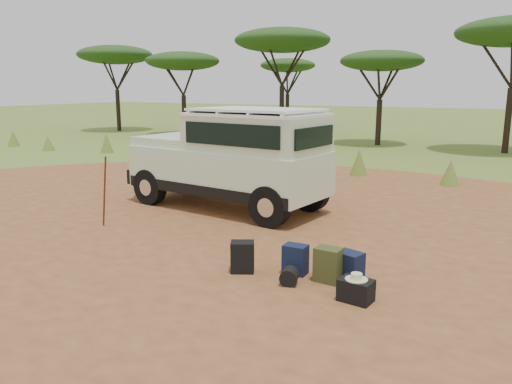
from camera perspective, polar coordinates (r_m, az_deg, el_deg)
The scene contains 13 objects.
ground at distance 9.62m, azimuth -4.73°, elevation -6.03°, with size 140.00×140.00×0.00m, color olive.
dirt_clearing at distance 9.62m, azimuth -4.73°, elevation -6.00°, with size 23.00×23.00×0.01m, color #976031.
grass_fringe at distance 17.20m, azimuth 11.91°, elevation 3.10°, with size 36.60×1.60×0.90m.
acacia_treeline at distance 27.80m, azimuth 20.82°, elevation 15.10°, with size 46.70×13.20×6.26m.
safari_vehicle at distance 12.20m, azimuth -2.67°, elevation 3.59°, with size 5.29×2.57×2.48m.
walking_staff at distance 11.02m, azimuth -16.93°, elevation 0.00°, with size 0.04×0.04×1.60m, color brown.
backpack_black at distance 8.15m, azimuth -1.56°, elevation -7.44°, with size 0.38×0.28×0.51m, color black.
backpack_navy at distance 8.09m, azimuth 4.52°, elevation -7.70°, with size 0.37×0.27×0.49m, color #131D3E.
backpack_olive at distance 7.83m, azimuth 8.24°, elevation -8.26°, with size 0.39×0.28×0.55m, color #3E4720.
duffel_navy at distance 7.97m, azimuth 10.59°, elevation -8.33°, with size 0.40×0.30×0.45m, color #131D3E.
hard_case at distance 7.25m, azimuth 11.35°, elevation -10.99°, with size 0.46×0.32×0.32m, color black.
stuff_sack at distance 7.70m, azimuth 3.82°, elevation -9.60°, with size 0.27×0.27×0.27m, color black.
safari_hat at distance 7.18m, azimuth 11.41°, elevation -9.54°, with size 0.32×0.32×0.09m.
Camera 1 is at (5.14, -7.58, 2.95)m, focal length 35.00 mm.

